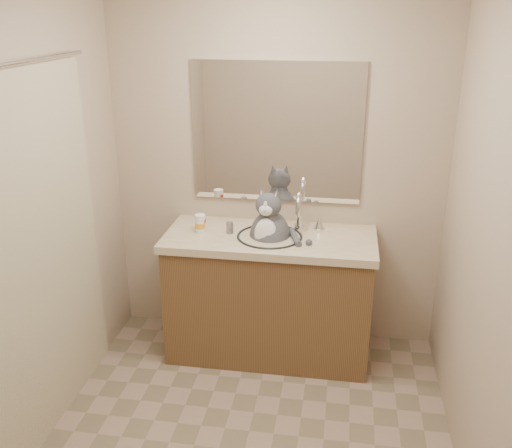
{
  "coord_description": "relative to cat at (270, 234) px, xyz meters",
  "views": [
    {
      "loc": [
        0.44,
        -2.35,
        2.21
      ],
      "look_at": [
        -0.04,
        0.65,
        1.04
      ],
      "focal_mm": 40.0,
      "sensor_mm": 36.0,
      "label": 1
    }
  ],
  "objects": [
    {
      "name": "mirror",
      "position": [
        0.0,
        0.27,
        0.59
      ],
      "size": [
        1.1,
        0.02,
        0.9
      ],
      "primitive_type": "cube",
      "color": "white",
      "rests_on": "room"
    },
    {
      "name": "grey_canister",
      "position": [
        -0.26,
        -0.0,
        0.03
      ],
      "size": [
        0.06,
        0.06,
        0.07
      ],
      "rotation": [
        0.0,
        0.0,
        -0.36
      ],
      "color": "slate",
      "rests_on": "vanity"
    },
    {
      "name": "pill_bottle_orange",
      "position": [
        -0.45,
        -0.01,
        0.05
      ],
      "size": [
        0.08,
        0.08,
        0.12
      ],
      "rotation": [
        0.0,
        0.0,
        -0.23
      ],
      "color": "white",
      "rests_on": "vanity"
    },
    {
      "name": "pill_bottle_redcap",
      "position": [
        -0.44,
        -0.01,
        0.03
      ],
      "size": [
        0.06,
        0.06,
        0.09
      ],
      "rotation": [
        0.0,
        0.0,
        0.26
      ],
      "color": "white",
      "rests_on": "vanity"
    },
    {
      "name": "shower_curtain",
      "position": [
        -1.05,
        -0.87,
        0.17
      ],
      "size": [
        0.02,
        1.3,
        1.93
      ],
      "color": "beige",
      "rests_on": "ground"
    },
    {
      "name": "cat",
      "position": [
        0.0,
        0.0,
        0.0
      ],
      "size": [
        0.37,
        0.34,
        0.52
      ],
      "rotation": [
        0.0,
        0.0,
        -0.14
      ],
      "color": "#4B4C51",
      "rests_on": "vanity"
    },
    {
      "name": "vanity",
      "position": [
        0.0,
        -0.0,
        -0.42
      ],
      "size": [
        1.34,
        0.59,
        1.12
      ],
      "color": "brown",
      "rests_on": "ground"
    },
    {
      "name": "room",
      "position": [
        0.0,
        -0.97,
        0.34
      ],
      "size": [
        2.22,
        2.52,
        2.42
      ],
      "color": "gray",
      "rests_on": "ground"
    }
  ]
}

